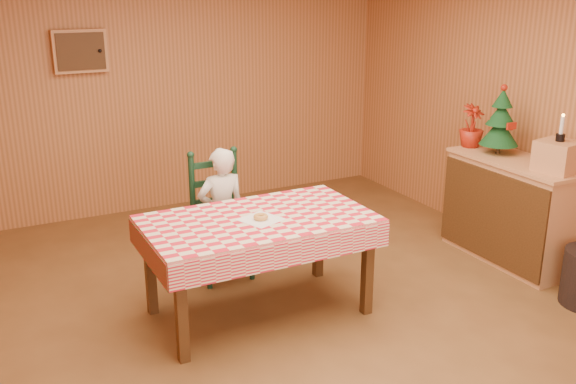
% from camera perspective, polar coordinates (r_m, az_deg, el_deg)
% --- Properties ---
extents(ground, '(6.00, 6.00, 0.00)m').
position_cam_1_polar(ground, '(4.85, 1.10, -11.40)').
color(ground, brown).
rests_on(ground, ground).
extents(cabin_walls, '(5.10, 6.05, 2.65)m').
position_cam_1_polar(cabin_walls, '(4.73, -1.90, 11.26)').
color(cabin_walls, '#B37040').
rests_on(cabin_walls, ground).
extents(dining_table, '(1.66, 0.96, 0.77)m').
position_cam_1_polar(dining_table, '(4.68, -2.67, -3.22)').
color(dining_table, '#482A13').
rests_on(dining_table, ground).
extents(ladder_chair, '(0.44, 0.40, 1.08)m').
position_cam_1_polar(ladder_chair, '(5.42, -6.10, -2.34)').
color(ladder_chair, black).
rests_on(ladder_chair, ground).
extents(seated_child, '(0.41, 0.27, 1.12)m').
position_cam_1_polar(seated_child, '(5.35, -5.90, -1.93)').
color(seated_child, silver).
rests_on(seated_child, ground).
extents(napkin, '(0.34, 0.34, 0.00)m').
position_cam_1_polar(napkin, '(4.61, -2.43, -2.45)').
color(napkin, white).
rests_on(napkin, dining_table).
extents(donut, '(0.13, 0.13, 0.04)m').
position_cam_1_polar(donut, '(4.60, -2.43, -2.22)').
color(donut, '#D1974B').
rests_on(donut, napkin).
extents(shelf_unit, '(0.54, 1.24, 0.93)m').
position_cam_1_polar(shelf_unit, '(6.03, 19.28, -1.54)').
color(shelf_unit, tan).
rests_on(shelf_unit, ground).
extents(crate, '(0.35, 0.35, 0.25)m').
position_cam_1_polar(crate, '(5.62, 22.85, 2.95)').
color(crate, tan).
rests_on(crate, shelf_unit).
extents(christmas_tree, '(0.34, 0.34, 0.62)m').
position_cam_1_polar(christmas_tree, '(6.01, 18.37, 5.88)').
color(christmas_tree, '#482A13').
rests_on(christmas_tree, shelf_unit).
extents(flower_arrangement, '(0.24, 0.24, 0.40)m').
position_cam_1_polar(flower_arrangement, '(6.20, 16.02, 5.68)').
color(flower_arrangement, '#9C1D0E').
rests_on(flower_arrangement, shelf_unit).
extents(candle_set, '(0.07, 0.07, 0.22)m').
position_cam_1_polar(candle_set, '(5.58, 23.09, 4.83)').
color(candle_set, black).
rests_on(candle_set, crate).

